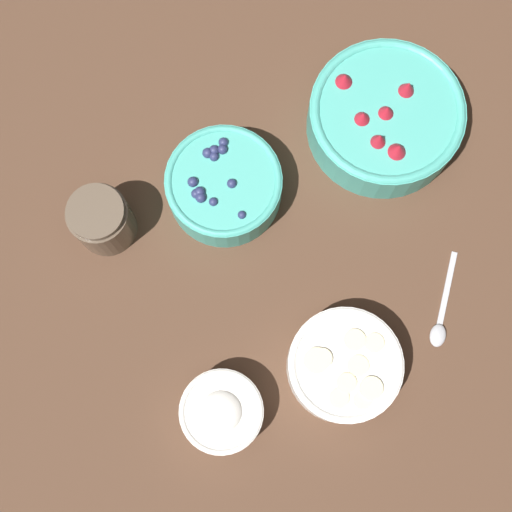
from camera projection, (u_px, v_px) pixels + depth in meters
The scene contains 7 objects.
ground_plane at pixel (275, 273), 1.00m from camera, with size 4.00×4.00×0.00m, color #4C3323.
bowl_strawberries at pixel (385, 117), 1.01m from camera, with size 0.22×0.22×0.09m.
bowl_blueberries at pixel (224, 185), 0.99m from camera, with size 0.16×0.16×0.07m.
bowl_bananas at pixel (344, 366), 0.94m from camera, with size 0.15×0.15×0.06m.
bowl_cream at pixel (222, 412), 0.93m from camera, with size 0.11×0.11×0.06m.
jar_chocolate at pixel (102, 220), 0.97m from camera, with size 0.08×0.08×0.09m.
spoon at pixel (441, 317), 0.98m from camera, with size 0.13×0.08×0.01m.
Camera 1 is at (0.18, -0.08, 0.98)m, focal length 50.00 mm.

